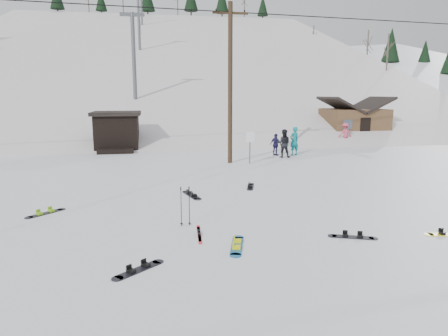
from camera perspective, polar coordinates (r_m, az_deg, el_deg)
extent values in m
plane|color=white|center=(9.95, 4.65, -13.23)|extent=(200.00, 200.00, 0.00)
cube|color=silver|center=(65.82, -7.57, -3.61)|extent=(60.00, 85.24, 65.97)
cube|color=white|center=(72.87, 24.02, -2.25)|extent=(45.66, 93.98, 54.59)
cylinder|color=#3A2819|center=(23.22, 0.89, 11.77)|extent=(0.26, 0.26, 9.00)
cube|color=#3A2819|center=(23.62, 0.92, 21.27)|extent=(2.00, 0.12, 0.12)
cylinder|color=black|center=(23.65, 0.92, 21.56)|extent=(0.08, 0.08, 0.12)
cylinder|color=#595B60|center=(23.26, 3.71, 2.86)|extent=(0.07, 0.07, 1.80)
cube|color=white|center=(23.15, 3.76, 4.44)|extent=(0.50, 0.04, 0.60)
cube|color=black|center=(30.05, -14.99, 4.94)|extent=(3.00, 3.00, 2.50)
cube|color=black|center=(29.96, -15.12, 7.55)|extent=(3.40, 3.40, 0.25)
cube|color=black|center=(28.39, -15.20, 2.38)|extent=(2.40, 1.20, 0.30)
cylinder|color=#595B60|center=(38.98, -12.75, 15.08)|extent=(0.36, 0.36, 8.00)
cube|color=#595B60|center=(39.47, -12.99, 20.58)|extent=(2.20, 0.30, 0.30)
cylinder|color=#595B60|center=(59.63, -12.07, 19.74)|extent=(0.36, 0.36, 8.00)
cylinder|color=#595B60|center=(80.48, -11.73, 22.00)|extent=(0.36, 0.36, 8.00)
cube|color=brown|center=(37.20, 18.02, 5.95)|extent=(5.00, 4.00, 2.70)
cube|color=black|center=(36.50, 16.27, 8.64)|extent=(2.69, 4.40, 1.43)
cube|color=black|center=(37.76, 20.00, 8.48)|extent=(2.69, 4.40, 1.43)
cube|color=black|center=(35.45, 19.51, 5.25)|extent=(0.90, 0.06, 1.90)
cube|color=#1962A4|center=(10.85, 1.86, -11.06)|extent=(0.62, 1.31, 0.03)
cylinder|color=#1962A4|center=(11.44, 2.05, -9.89)|extent=(0.29, 0.29, 0.03)
cylinder|color=#1962A4|center=(10.26, 1.65, -12.37)|extent=(0.29, 0.29, 0.03)
cube|color=yellow|center=(11.04, 1.93, -10.36)|extent=(0.24, 0.21, 0.08)
cube|color=yellow|center=(10.61, 1.79, -11.24)|extent=(0.24, 0.21, 0.08)
cube|color=red|center=(11.65, -3.56, -9.52)|extent=(0.18, 1.39, 0.02)
cube|color=black|center=(11.64, -3.56, -9.34)|extent=(0.09, 0.25, 0.06)
cube|color=red|center=(11.79, -3.59, -9.28)|extent=(0.18, 1.39, 0.02)
cube|color=black|center=(11.78, -3.59, -9.11)|extent=(0.09, 0.25, 0.06)
cylinder|color=black|center=(12.34, -6.14, -5.55)|extent=(0.02, 0.02, 1.19)
cylinder|color=black|center=(12.50, -6.09, -7.92)|extent=(0.09, 0.09, 0.01)
cylinder|color=black|center=(12.19, -6.19, -2.94)|extent=(0.04, 0.04, 0.11)
cylinder|color=black|center=(12.36, -4.98, -5.51)|extent=(0.02, 0.02, 1.19)
cylinder|color=black|center=(12.52, -4.94, -7.87)|extent=(0.09, 0.09, 0.01)
cylinder|color=black|center=(12.21, -5.02, -2.90)|extent=(0.04, 0.04, 0.11)
cube|color=black|center=(9.70, -12.10, -14.03)|extent=(1.06, 0.95, 0.02)
cylinder|color=black|center=(10.03, -9.41, -13.09)|extent=(0.27, 0.27, 0.02)
cylinder|color=black|center=(9.39, -15.00, -15.01)|extent=(0.27, 0.27, 0.02)
cube|color=black|center=(9.79, -11.12, -13.42)|extent=(0.23, 0.24, 0.08)
cube|color=black|center=(9.56, -13.13, -14.11)|extent=(0.23, 0.24, 0.08)
cube|color=black|center=(16.04, -4.64, -3.90)|extent=(0.64, 1.35, 0.03)
cylinder|color=black|center=(16.63, -5.45, -3.38)|extent=(0.30, 0.30, 0.03)
cylinder|color=black|center=(15.44, -3.77, -4.45)|extent=(0.30, 0.30, 0.03)
cube|color=black|center=(16.24, -4.94, -3.52)|extent=(0.25, 0.21, 0.09)
cube|color=black|center=(15.81, -4.34, -3.90)|extent=(0.25, 0.21, 0.09)
cube|color=black|center=(14.92, -24.12, -5.93)|extent=(1.03, 1.02, 0.02)
cylinder|color=black|center=(15.20, -22.20, -5.48)|extent=(0.27, 0.27, 0.02)
cylinder|color=black|center=(14.64, -26.12, -6.39)|extent=(0.27, 0.27, 0.02)
cube|color=#78BC16|center=(15.00, -23.44, -5.58)|extent=(0.24, 0.24, 0.08)
cube|color=#78BC16|center=(14.80, -24.85, -5.90)|extent=(0.24, 0.24, 0.08)
cube|color=black|center=(12.03, 17.90, -9.38)|extent=(1.14, 0.63, 0.02)
cylinder|color=black|center=(12.12, 20.56, -9.39)|extent=(0.26, 0.26, 0.02)
cylinder|color=black|center=(11.97, 15.21, -9.34)|extent=(0.26, 0.26, 0.02)
cube|color=black|center=(12.04, 18.88, -9.17)|extent=(0.19, 0.22, 0.07)
cube|color=black|center=(11.99, 16.95, -9.15)|extent=(0.19, 0.22, 0.07)
cylinder|color=yellow|center=(13.09, 27.21, -8.43)|extent=(0.27, 0.27, 0.02)
cube|color=black|center=(13.24, 28.70, -8.13)|extent=(0.18, 0.22, 0.08)
cube|color=black|center=(17.50, 3.81, -2.67)|extent=(0.57, 1.17, 0.02)
cylinder|color=black|center=(18.05, 3.89, -2.25)|extent=(0.26, 0.26, 0.02)
cylinder|color=black|center=(16.94, 3.72, -3.11)|extent=(0.26, 0.26, 0.02)
cube|color=black|center=(17.69, 3.84, -2.36)|extent=(0.22, 0.19, 0.08)
cube|color=black|center=(17.28, 3.78, -2.66)|extent=(0.22, 0.19, 0.08)
imported|color=#0C7E81|center=(26.77, 10.00, 3.82)|extent=(0.80, 0.66, 1.88)
imported|color=black|center=(25.68, 8.52, 3.49)|extent=(1.05, 0.93, 1.80)
imported|color=#C0445E|center=(33.40, 16.92, 4.72)|extent=(1.17, 0.73, 1.74)
imported|color=#1D1A43|center=(26.42, 7.41, 3.34)|extent=(0.79, 0.90, 1.45)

